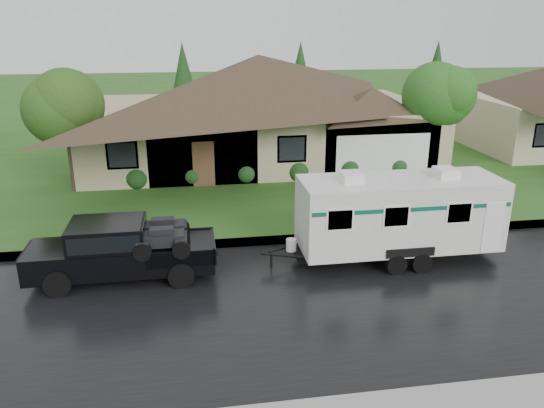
{
  "coord_description": "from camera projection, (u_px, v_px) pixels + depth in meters",
  "views": [
    {
      "loc": [
        -1.83,
        -14.85,
        7.43
      ],
      "look_at": [
        0.84,
        2.0,
        1.53
      ],
      "focal_mm": 35.0,
      "sensor_mm": 36.0,
      "label": 1
    }
  ],
  "objects": [
    {
      "name": "shrub_row",
      "position": [
        272.0,
        171.0,
        25.33
      ],
      "size": [
        13.6,
        1.0,
        1.0
      ],
      "color": "#143814",
      "rests_on": "lawn"
    },
    {
      "name": "house_main",
      "position": [
        264.0,
        96.0,
        28.65
      ],
      "size": [
        19.44,
        10.8,
        6.9
      ],
      "color": "tan",
      "rests_on": "lawn"
    },
    {
      "name": "curb",
      "position": [
        247.0,
        242.0,
        18.64
      ],
      "size": [
        140.0,
        0.5,
        0.15
      ],
      "primitive_type": "cube",
      "color": "gray",
      "rests_on": "ground"
    },
    {
      "name": "tree_right_green",
      "position": [
        442.0,
        96.0,
        25.77
      ],
      "size": [
        3.32,
        3.32,
        5.5
      ],
      "color": "#382B1E",
      "rests_on": "lawn"
    },
    {
      "name": "tree_left_green",
      "position": [
        66.0,
        108.0,
        22.93
      ],
      "size": [
        3.25,
        3.25,
        5.38
      ],
      "color": "#382B1E",
      "rests_on": "lawn"
    },
    {
      "name": "ground",
      "position": [
        255.0,
        272.0,
        16.57
      ],
      "size": [
        140.0,
        140.0,
        0.0
      ],
      "primitive_type": "plane",
      "color": "#29571B",
      "rests_on": "ground"
    },
    {
      "name": "road",
      "position": [
        265.0,
        304.0,
        14.7
      ],
      "size": [
        140.0,
        8.0,
        0.01
      ],
      "primitive_type": "cube",
      "color": "black",
      "rests_on": "ground"
    },
    {
      "name": "lawn",
      "position": [
        222.0,
        156.0,
        30.54
      ],
      "size": [
        140.0,
        26.0,
        0.15
      ],
      "primitive_type": "cube",
      "color": "#29571B",
      "rests_on": "ground"
    },
    {
      "name": "pickup_truck",
      "position": [
        118.0,
        248.0,
        15.89
      ],
      "size": [
        5.47,
        2.08,
        1.82
      ],
      "color": "black",
      "rests_on": "ground"
    },
    {
      "name": "travel_trailer",
      "position": [
        399.0,
        213.0,
        16.99
      ],
      "size": [
        6.75,
        2.37,
        3.03
      ],
      "color": "silver",
      "rests_on": "ground"
    }
  ]
}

